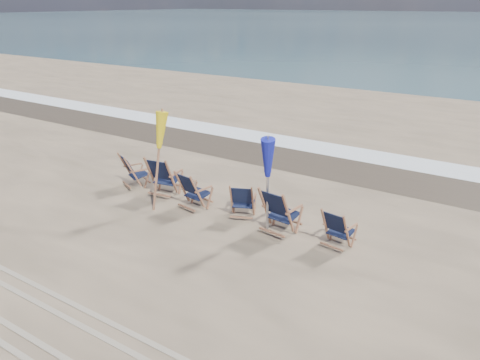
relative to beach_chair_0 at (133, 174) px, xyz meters
The scene contains 11 objects.
surf_foam 7.11m from the beach_chair_0, 63.05° to the left, with size 200.00×1.40×0.01m, color silver.
wet_sand_strip 5.81m from the beach_chair_0, 56.31° to the left, with size 200.00×2.60×0.00m, color #42362A.
tire_tracks 5.78m from the beach_chair_0, 56.06° to the right, with size 80.00×1.30×0.01m, color gray, non-canonical shape.
beach_chair_0 is the anchor object (origin of this frame).
beach_chair_1 1.22m from the beach_chair_0, ahead, with size 0.71×0.79×1.10m, color black, non-canonical shape.
beach_chair_2 2.31m from the beach_chair_0, ahead, with size 0.63×0.71×0.99m, color black, non-canonical shape.
beach_chair_3 3.58m from the beach_chair_0, ahead, with size 0.57×0.64×0.89m, color black, non-canonical shape.
beach_chair_4 4.69m from the beach_chair_0, ahead, with size 0.70×0.79×1.09m, color black, non-canonical shape.
beach_chair_5 5.92m from the beach_chair_0, ahead, with size 0.56×0.63×0.88m, color black, non-canonical shape.
umbrella_yellow 1.96m from the beach_chair_0, 19.18° to the right, with size 0.30×0.30×2.36m.
umbrella_blue 4.36m from the beach_chair_0, ahead, with size 0.30×0.30×2.21m.
Camera 1 is at (5.43, -6.15, 4.72)m, focal length 35.00 mm.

